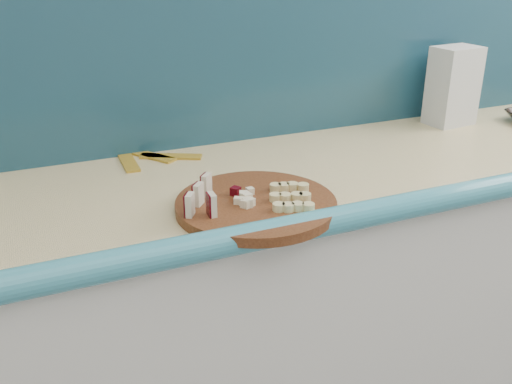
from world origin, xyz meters
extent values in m
cube|color=silver|center=(0.00, 1.80, 1.30)|extent=(3.60, 0.04, 2.60)
cube|color=silver|center=(0.10, 1.50, 0.44)|extent=(2.20, 0.60, 0.88)
cube|color=#DFC982|center=(0.10, 1.50, 0.90)|extent=(2.20, 0.60, 0.03)
cube|color=teal|center=(0.10, 1.20, 0.90)|extent=(2.20, 0.06, 0.03)
cube|color=teal|center=(0.10, 1.79, 1.16)|extent=(2.20, 0.02, 0.50)
cylinder|color=#411F0E|center=(-0.13, 1.32, 0.92)|extent=(0.46, 0.46, 0.02)
cube|color=beige|center=(-0.29, 1.30, 0.96)|extent=(0.02, 0.03, 0.05)
cube|color=#3F040C|center=(-0.29, 1.30, 0.96)|extent=(0.01, 0.03, 0.05)
cube|color=beige|center=(-0.25, 1.34, 0.96)|extent=(0.02, 0.03, 0.05)
cube|color=#3F040C|center=(-0.26, 1.35, 0.96)|extent=(0.01, 0.03, 0.05)
cube|color=beige|center=(-0.22, 1.39, 0.96)|extent=(0.02, 0.03, 0.05)
cube|color=#3F040C|center=(-0.23, 1.39, 0.96)|extent=(0.01, 0.03, 0.05)
cube|color=beige|center=(-0.24, 1.28, 0.96)|extent=(0.02, 0.03, 0.05)
cube|color=#3F040C|center=(-0.25, 1.29, 0.96)|extent=(0.01, 0.03, 0.05)
cube|color=#F9F1C7|center=(-0.14, 1.32, 0.94)|extent=(0.02, 0.02, 0.02)
cube|color=#F9F1C7|center=(-0.14, 1.33, 0.94)|extent=(0.02, 0.02, 0.02)
cube|color=#3F040C|center=(-0.13, 1.34, 0.94)|extent=(0.02, 0.02, 0.02)
cube|color=#F9F1C7|center=(-0.15, 1.33, 0.94)|extent=(0.02, 0.02, 0.02)
cube|color=#F9F1C7|center=(-0.15, 1.34, 0.94)|extent=(0.02, 0.02, 0.02)
cube|color=#F9F1C7|center=(-0.17, 1.34, 0.94)|extent=(0.02, 0.02, 0.02)
cube|color=#F9F1C7|center=(-0.16, 1.33, 0.94)|extent=(0.02, 0.02, 0.02)
cube|color=#F9F1C7|center=(-0.17, 1.32, 0.94)|extent=(0.02, 0.02, 0.02)
cube|color=#3F040C|center=(-0.17, 1.31, 0.94)|extent=(0.02, 0.02, 0.02)
cube|color=#F9F1C7|center=(-0.16, 1.31, 0.94)|extent=(0.02, 0.02, 0.02)
cube|color=#F9F1C7|center=(-0.15, 1.30, 0.94)|extent=(0.02, 0.02, 0.02)
cube|color=#F9F1C7|center=(-0.15, 1.32, 0.94)|extent=(0.02, 0.02, 0.02)
cylinder|color=#D6C883|center=(-0.11, 1.25, 0.94)|extent=(0.03, 0.03, 0.02)
cylinder|color=#D6C883|center=(-0.09, 1.24, 0.94)|extent=(0.03, 0.03, 0.02)
cylinder|color=#D6C883|center=(-0.07, 1.23, 0.94)|extent=(0.03, 0.03, 0.02)
cylinder|color=#D6C883|center=(-0.05, 1.23, 0.94)|extent=(0.03, 0.03, 0.02)
cylinder|color=#D6C883|center=(-0.09, 1.30, 0.94)|extent=(0.03, 0.03, 0.02)
cylinder|color=#D6C883|center=(-0.07, 1.29, 0.94)|extent=(0.03, 0.03, 0.02)
cylinder|color=#D6C883|center=(-0.05, 1.28, 0.94)|extent=(0.03, 0.03, 0.02)
cylinder|color=#D6C883|center=(-0.03, 1.28, 0.94)|extent=(0.03, 0.03, 0.02)
cylinder|color=#D6C883|center=(-0.07, 1.35, 0.94)|extent=(0.03, 0.03, 0.02)
cylinder|color=#D6C883|center=(-0.05, 1.34, 0.94)|extent=(0.03, 0.03, 0.02)
cylinder|color=#D6C883|center=(-0.03, 1.33, 0.94)|extent=(0.03, 0.03, 0.02)
cylinder|color=#D6C883|center=(-0.01, 1.33, 0.94)|extent=(0.03, 0.03, 0.02)
cube|color=silver|center=(0.70, 1.67, 1.03)|extent=(0.15, 0.12, 0.25)
cube|color=gold|center=(-0.33, 1.73, 0.91)|extent=(0.04, 0.17, 0.01)
cube|color=gold|center=(-0.27, 1.75, 0.91)|extent=(0.12, 0.16, 0.01)
cube|color=gold|center=(-0.21, 1.71, 0.91)|extent=(0.17, 0.11, 0.01)
camera|label=1|loc=(-0.58, 0.27, 1.45)|focal=40.00mm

